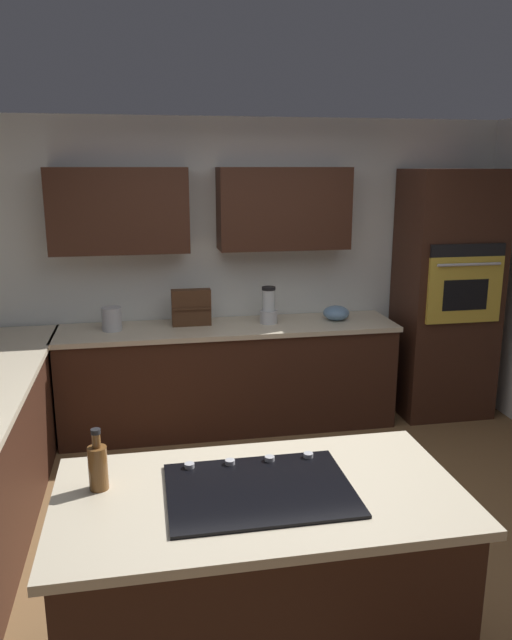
# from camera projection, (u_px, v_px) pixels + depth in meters

# --- Properties ---
(ground_plane) EXTENTS (14.00, 14.00, 0.00)m
(ground_plane) POSITION_uv_depth(u_px,v_px,m) (286.00, 538.00, 3.74)
(ground_plane) COLOR brown
(wall_back) EXTENTS (6.00, 0.44, 2.60)m
(wall_back) POSITION_uv_depth(u_px,v_px,m) (226.00, 257.00, 5.33)
(wall_back) COLOR silver
(wall_back) RESTS_ON ground
(lower_cabinets_back) EXTENTS (2.80, 0.60, 0.86)m
(lower_cabinets_back) POSITION_uv_depth(u_px,v_px,m) (229.00, 379.00, 5.26)
(lower_cabinets_back) COLOR #381E14
(lower_cabinets_back) RESTS_ON ground
(countertop_back) EXTENTS (2.84, 0.64, 0.04)m
(countertop_back) POSITION_uv_depth(u_px,v_px,m) (228.00, 328.00, 5.15)
(countertop_back) COLOR beige
(countertop_back) RESTS_ON lower_cabinets_back
(island_base) EXTENTS (1.60, 0.82, 0.86)m
(island_base) POSITION_uv_depth(u_px,v_px,m) (260.00, 589.00, 2.64)
(island_base) COLOR #381E14
(island_base) RESTS_ON ground
(island_top) EXTENTS (1.68, 0.90, 0.04)m
(island_top) POSITION_uv_depth(u_px,v_px,m) (260.00, 495.00, 2.53)
(island_top) COLOR beige
(island_top) RESTS_ON island_base
(wall_oven) EXTENTS (0.80, 0.66, 2.18)m
(wall_oven) POSITION_uv_depth(u_px,v_px,m) (446.00, 295.00, 5.44)
(wall_oven) COLOR #381E14
(wall_oven) RESTS_ON ground
(cooktop) EXTENTS (0.76, 0.56, 0.03)m
(cooktop) POSITION_uv_depth(u_px,v_px,m) (259.00, 489.00, 2.53)
(cooktop) COLOR black
(cooktop) RESTS_ON island_top
(blender) EXTENTS (0.15, 0.15, 0.31)m
(blender) POSITION_uv_depth(u_px,v_px,m) (269.00, 308.00, 5.20)
(blender) COLOR silver
(blender) RESTS_ON countertop_back
(mixing_bowl) EXTENTS (0.23, 0.23, 0.12)m
(mixing_bowl) POSITION_uv_depth(u_px,v_px,m) (336.00, 313.00, 5.32)
(mixing_bowl) COLOR #668CB2
(mixing_bowl) RESTS_ON countertop_back
(spice_rack) EXTENTS (0.33, 0.11, 0.31)m
(spice_rack) POSITION_uv_depth(u_px,v_px,m) (191.00, 307.00, 5.13)
(spice_rack) COLOR #472B19
(spice_rack) RESTS_ON countertop_back
(kettle) EXTENTS (0.16, 0.16, 0.19)m
(kettle) POSITION_uv_depth(u_px,v_px,m) (112.00, 319.00, 4.98)
(kettle) COLOR #B7BABF
(kettle) RESTS_ON countertop_back
(oil_bottle) EXTENTS (0.08, 0.08, 0.27)m
(oil_bottle) POSITION_uv_depth(u_px,v_px,m) (98.00, 466.00, 2.52)
(oil_bottle) COLOR brown
(oil_bottle) RESTS_ON island_top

